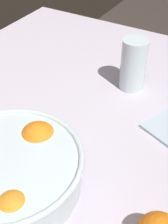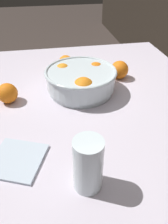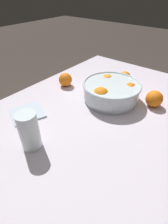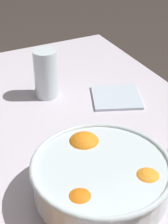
% 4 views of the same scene
% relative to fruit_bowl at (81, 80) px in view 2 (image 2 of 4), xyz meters
% --- Properties ---
extents(ground_plane, '(12.00, 12.00, 0.00)m').
position_rel_fruit_bowl_xyz_m(ground_plane, '(0.15, 0.04, -0.81)').
color(ground_plane, '#3D332D').
extents(dining_table, '(1.34, 0.97, 0.76)m').
position_rel_fruit_bowl_xyz_m(dining_table, '(0.15, 0.04, -0.13)').
color(dining_table, silver).
rests_on(dining_table, ground_plane).
extents(fruit_bowl, '(0.29, 0.29, 0.11)m').
position_rel_fruit_bowl_xyz_m(fruit_bowl, '(0.00, 0.00, 0.00)').
color(fruit_bowl, silver).
rests_on(fruit_bowl, dining_table).
extents(juice_glass, '(0.07, 0.07, 0.15)m').
position_rel_fruit_bowl_xyz_m(juice_glass, '(0.45, -0.06, 0.01)').
color(juice_glass, '#F4A314').
rests_on(juice_glass, dining_table).
extents(orange_loose_near_bowl, '(0.08, 0.08, 0.08)m').
position_rel_fruit_bowl_xyz_m(orange_loose_near_bowl, '(-0.08, 0.19, -0.01)').
color(orange_loose_near_bowl, orange).
rests_on(orange_loose_near_bowl, dining_table).
extents(orange_loose_front, '(0.07, 0.07, 0.07)m').
position_rel_fruit_bowl_xyz_m(orange_loose_front, '(-0.22, -0.04, -0.02)').
color(orange_loose_front, orange).
rests_on(orange_loose_front, dining_table).
extents(orange_loose_aside, '(0.08, 0.08, 0.08)m').
position_rel_fruit_bowl_xyz_m(orange_loose_aside, '(0.03, -0.29, -0.01)').
color(orange_loose_aside, orange).
rests_on(orange_loose_aside, dining_table).
extents(napkin, '(0.18, 0.18, 0.01)m').
position_rel_fruit_bowl_xyz_m(napkin, '(0.34, -0.24, -0.05)').
color(napkin, silver).
rests_on(napkin, dining_table).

